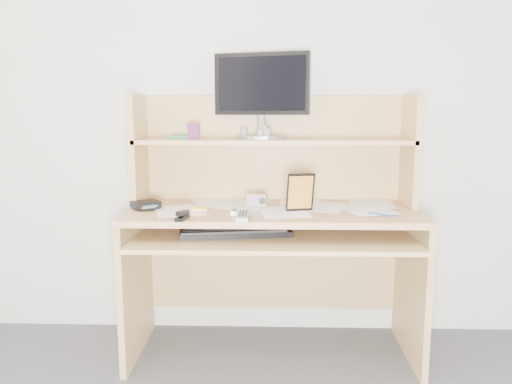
{
  "coord_description": "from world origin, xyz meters",
  "views": [
    {
      "loc": [
        -0.01,
        -0.9,
        1.22
      ],
      "look_at": [
        -0.08,
        1.43,
        0.84
      ],
      "focal_mm": 35.0,
      "sensor_mm": 36.0,
      "label": 1
    }
  ],
  "objects_px": {
    "desk": "(273,217)",
    "monitor": "(261,93)",
    "keyboard": "(236,231)",
    "game_case": "(300,192)",
    "tv_remote": "(243,216)"
  },
  "relations": [
    {
      "from": "tv_remote",
      "to": "monitor",
      "type": "bearing_deg",
      "value": 80.99
    },
    {
      "from": "keyboard",
      "to": "tv_remote",
      "type": "relative_size",
      "value": 2.87
    },
    {
      "from": "keyboard",
      "to": "game_case",
      "type": "bearing_deg",
      "value": -1.94
    },
    {
      "from": "desk",
      "to": "tv_remote",
      "type": "distance_m",
      "value": 0.36
    },
    {
      "from": "monitor",
      "to": "game_case",
      "type": "bearing_deg",
      "value": -41.28
    },
    {
      "from": "desk",
      "to": "keyboard",
      "type": "xyz_separation_m",
      "value": [
        -0.18,
        -0.2,
        -0.03
      ]
    },
    {
      "from": "desk",
      "to": "keyboard",
      "type": "distance_m",
      "value": 0.27
    },
    {
      "from": "tv_remote",
      "to": "game_case",
      "type": "xyz_separation_m",
      "value": [
        0.26,
        0.17,
        0.08
      ]
    },
    {
      "from": "desk",
      "to": "game_case",
      "type": "relative_size",
      "value": 7.78
    },
    {
      "from": "tv_remote",
      "to": "desk",
      "type": "bearing_deg",
      "value": 67.67
    },
    {
      "from": "desk",
      "to": "keyboard",
      "type": "height_order",
      "value": "desk"
    },
    {
      "from": "tv_remote",
      "to": "game_case",
      "type": "bearing_deg",
      "value": 32.52
    },
    {
      "from": "desk",
      "to": "monitor",
      "type": "relative_size",
      "value": 2.86
    },
    {
      "from": "tv_remote",
      "to": "game_case",
      "type": "relative_size",
      "value": 1.04
    },
    {
      "from": "keyboard",
      "to": "game_case",
      "type": "distance_m",
      "value": 0.35
    }
  ]
}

